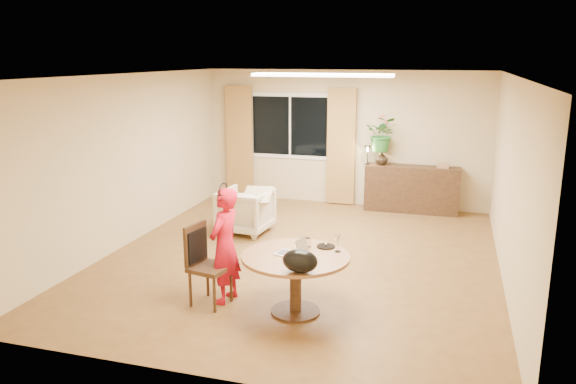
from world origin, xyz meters
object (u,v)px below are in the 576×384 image
at_px(armchair, 246,211).
at_px(sideboard, 412,189).
at_px(dining_table, 296,268).
at_px(dining_chair, 210,266).
at_px(child, 225,246).

relative_size(armchair, sideboard, 0.47).
xyz_separation_m(dining_table, dining_chair, (-1.02, -0.06, -0.07)).
bearing_deg(dining_table, child, 174.98).
distance_m(armchair, sideboard, 3.28).
bearing_deg(dining_table, dining_chair, -176.54).
bearing_deg(dining_table, armchair, 121.03).
relative_size(dining_chair, armchair, 1.19).
bearing_deg(sideboard, dining_chair, -111.98).
relative_size(dining_table, sideboard, 0.71).
height_order(child, sideboard, child).
relative_size(dining_table, child, 0.88).
bearing_deg(child, sideboard, 166.59).
distance_m(dining_table, dining_chair, 1.02).
distance_m(dining_chair, child, 0.29).
bearing_deg(armchair, child, 111.10).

